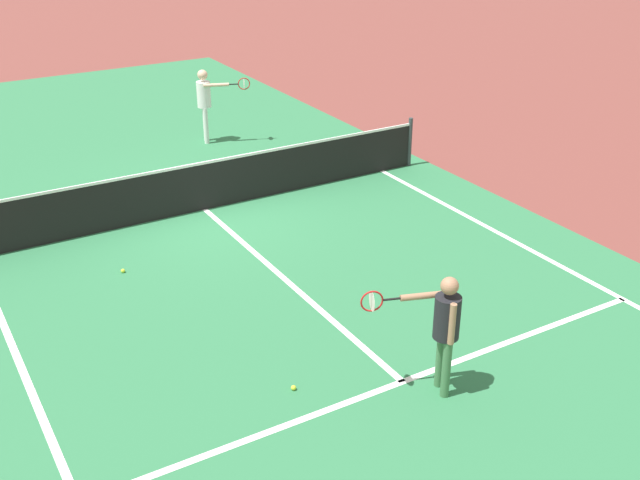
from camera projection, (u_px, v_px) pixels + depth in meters
ground_plane at (205, 209)px, 14.79m from camera, size 60.00×60.00×0.00m
court_surface_inbounds at (205, 209)px, 14.79m from camera, size 10.62×24.40×0.00m
line_sideline_left at (67, 476)px, 8.30m from camera, size 0.10×11.89×0.01m
line_sideline_right at (599, 286)px, 12.06m from camera, size 0.10×11.89×0.01m
line_service_near at (403, 382)px, 9.83m from camera, size 8.22×0.10×0.01m
line_center_service at (284, 278)px, 12.31m from camera, size 0.10×6.40×0.01m
net at (203, 185)px, 14.58m from camera, size 9.73×0.09×1.07m
player_near at (444, 323)px, 9.24m from camera, size 1.08×0.77×1.60m
player_far at (205, 97)px, 17.99m from camera, size 1.11×0.79×1.73m
tennis_ball_near_net at (123, 271)px, 12.47m from camera, size 0.07×0.07×0.07m
tennis_ball_mid_court at (294, 388)px, 9.66m from camera, size 0.07×0.07×0.07m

